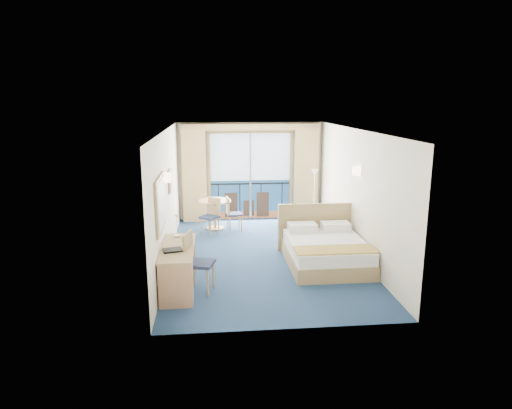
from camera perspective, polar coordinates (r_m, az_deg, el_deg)
name	(u,v)px	position (r m, az deg, el deg)	size (l,w,h in m)	color
floor	(263,256)	(9.95, 0.93, -6.41)	(6.50, 6.50, 0.00)	navy
room_walls	(264,175)	(9.51, 0.97, 3.75)	(4.04, 6.54, 2.72)	#ECE7CC
balcony_door	(250,179)	(12.77, -0.74, 3.26)	(2.36, 0.03, 2.52)	navy
curtain_left	(194,176)	(12.56, -7.72, 3.59)	(0.65, 0.22, 2.55)	tan
curtain_right	(306,174)	(12.83, 6.28, 3.82)	(0.65, 0.22, 2.55)	tan
pelmet	(251,127)	(12.49, -0.68, 9.67)	(3.80, 0.25, 0.18)	tan
mirror	(161,203)	(8.06, -11.84, 0.14)	(0.05, 1.25, 0.95)	tan
wall_print	(170,181)	(9.96, -10.70, 2.91)	(0.04, 0.42, 0.52)	tan
sconce_left	(166,178)	(8.88, -11.13, 3.32)	(0.18, 0.18, 0.18)	#FDDCB1
sconce_right	(357,171)	(9.76, 12.48, 4.12)	(0.18, 0.18, 0.18)	#FDDCB1
bed	(325,250)	(9.48, 8.67, -5.65)	(1.69, 2.01, 1.06)	tan
nightstand	(335,231)	(10.83, 9.79, -3.33)	(0.45, 0.43, 0.59)	tan
phone	(335,217)	(10.73, 9.88, -1.61)	(0.20, 0.15, 0.09)	white
armchair	(319,221)	(11.50, 7.88, -2.06)	(0.73, 0.75, 0.68)	#4C525C
floor_lamp	(315,183)	(12.43, 7.34, 2.74)	(0.20, 0.20, 1.47)	silver
desk	(177,275)	(7.85, -9.90, -8.69)	(0.57, 1.67, 0.78)	tan
desk_chair	(195,258)	(8.09, -7.64, -6.68)	(0.57, 0.57, 1.06)	#1F2849
folder	(173,250)	(7.94, -10.39, -5.63)	(0.32, 0.24, 0.03)	black
desk_lamp	(177,221)	(8.64, -9.89, -2.00)	(0.11, 0.11, 0.42)	silver
round_table	(215,207)	(11.87, -5.16, -0.34)	(0.84, 0.84, 0.76)	tan
table_chair_a	(232,211)	(11.77, -3.07, -0.88)	(0.43, 0.42, 0.86)	#1F2849
table_chair_b	(212,214)	(11.47, -5.57, -1.13)	(0.56, 0.56, 0.92)	#1F2849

